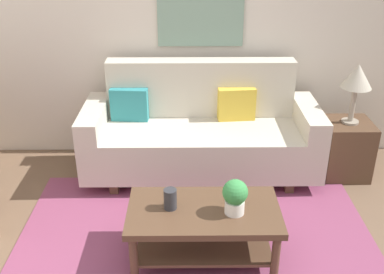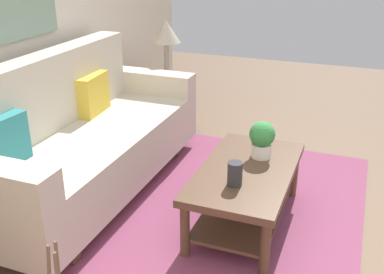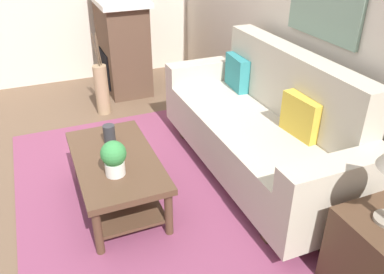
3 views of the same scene
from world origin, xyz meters
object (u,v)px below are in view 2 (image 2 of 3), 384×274
at_px(throw_pillow_mustard, 93,94).
at_px(potted_plant_tabletop, 262,138).
at_px(couch, 85,140).
at_px(tabletop_vase, 235,174).
at_px(coffee_table, 246,184).
at_px(side_table, 168,103).
at_px(table_lamp, 166,34).
at_px(throw_pillow_teal, 2,142).

xyz_separation_m(throw_pillow_mustard, potted_plant_tabletop, (-0.15, -1.44, -0.11)).
height_order(couch, tabletop_vase, couch).
bearing_deg(coffee_table, side_table, 40.44).
height_order(tabletop_vase, table_lamp, table_lamp).
bearing_deg(side_table, throw_pillow_mustard, 170.32).
bearing_deg(couch, potted_plant_tabletop, -81.39).
height_order(couch, potted_plant_tabletop, couch).
bearing_deg(tabletop_vase, table_lamp, 35.75).
height_order(coffee_table, potted_plant_tabletop, potted_plant_tabletop).
relative_size(throw_pillow_mustard, side_table, 0.64).
xyz_separation_m(potted_plant_tabletop, table_lamp, (1.21, 1.26, 0.42)).
bearing_deg(couch, throw_pillow_mustard, 19.97).
xyz_separation_m(couch, throw_pillow_mustard, (0.35, 0.13, 0.25)).
distance_m(throw_pillow_teal, tabletop_vase, 1.46).
xyz_separation_m(throw_pillow_teal, side_table, (2.10, -0.18, -0.40)).
xyz_separation_m(throw_pillow_mustard, table_lamp, (1.06, -0.18, 0.31)).
bearing_deg(couch, tabletop_vase, -101.49).
distance_m(throw_pillow_teal, coffee_table, 1.59).
xyz_separation_m(couch, coffee_table, (-0.01, -1.27, -0.12)).
relative_size(tabletop_vase, potted_plant_tabletop, 0.59).
bearing_deg(coffee_table, throw_pillow_teal, 115.86).
xyz_separation_m(coffee_table, tabletop_vase, (-0.24, 0.02, 0.19)).
bearing_deg(potted_plant_tabletop, throw_pillow_teal, 121.74).
relative_size(couch, coffee_table, 2.02).
bearing_deg(tabletop_vase, throw_pillow_teal, 107.57).
xyz_separation_m(coffee_table, side_table, (1.43, 1.22, -0.03)).
height_order(throw_pillow_mustard, side_table, throw_pillow_mustard).
relative_size(couch, tabletop_vase, 14.39).
xyz_separation_m(potted_plant_tabletop, side_table, (1.21, 1.26, -0.29)).
bearing_deg(throw_pillow_teal, potted_plant_tabletop, -58.26).
bearing_deg(potted_plant_tabletop, tabletop_vase, 172.47).
distance_m(coffee_table, tabletop_vase, 0.31).
distance_m(tabletop_vase, side_table, 2.06).
relative_size(throw_pillow_teal, table_lamp, 0.63).
relative_size(potted_plant_tabletop, side_table, 0.47).
relative_size(coffee_table, tabletop_vase, 7.13).
bearing_deg(throw_pillow_mustard, tabletop_vase, -113.53).
relative_size(throw_pillow_mustard, tabletop_vase, 2.33).
relative_size(side_table, table_lamp, 0.98).
bearing_deg(coffee_table, table_lamp, 40.44).
xyz_separation_m(throw_pillow_teal, throw_pillow_mustard, (1.04, 0.00, 0.00)).
xyz_separation_m(tabletop_vase, side_table, (1.67, 1.20, -0.23)).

